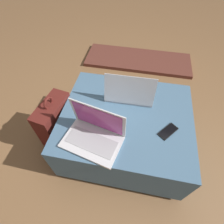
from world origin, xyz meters
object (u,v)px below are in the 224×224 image
(laptop_near, at_px, (94,134))
(cell_phone, at_px, (168,131))
(laptop_far, at_px, (130,92))
(backpack, at_px, (56,123))

(laptop_near, xyz_separation_m, cell_phone, (0.48, 0.14, -0.05))
(laptop_far, distance_m, cell_phone, 0.41)
(laptop_near, xyz_separation_m, laptop_far, (0.17, 0.42, -0.00))
(laptop_far, height_order, cell_phone, laptop_far)
(laptop_far, height_order, backpack, laptop_far)
(cell_phone, xyz_separation_m, backpack, (-0.89, 0.05, -0.21))
(laptop_far, bearing_deg, laptop_near, 66.30)
(laptop_near, bearing_deg, backpack, 167.83)
(cell_phone, bearing_deg, laptop_far, 177.77)
(laptop_near, distance_m, cell_phone, 0.50)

